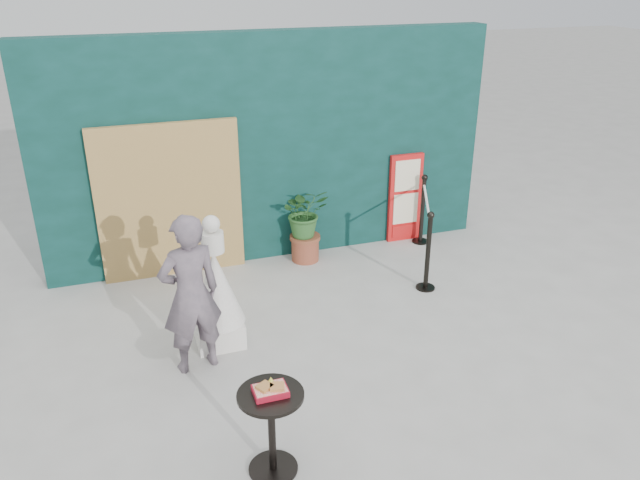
{
  "coord_description": "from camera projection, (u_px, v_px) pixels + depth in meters",
  "views": [
    {
      "loc": [
        -2.0,
        -4.63,
        3.74
      ],
      "look_at": [
        0.0,
        1.2,
        1.0
      ],
      "focal_mm": 35.0,
      "sensor_mm": 36.0,
      "label": 1
    }
  ],
  "objects": [
    {
      "name": "woman",
      "position": [
        190.0,
        294.0,
        6.0
      ],
      "size": [
        0.67,
        0.51,
        1.65
      ],
      "primitive_type": "imported",
      "rotation": [
        0.0,
        0.0,
        3.34
      ],
      "color": "slate",
      "rests_on": "ground"
    },
    {
      "name": "cafe_table",
      "position": [
        271.0,
        420.0,
        4.84
      ],
      "size": [
        0.52,
        0.52,
        0.75
      ],
      "color": "black",
      "rests_on": "ground"
    },
    {
      "name": "planter",
      "position": [
        305.0,
        219.0,
        8.35
      ],
      "size": [
        0.62,
        0.53,
        1.05
      ],
      "color": "brown",
      "rests_on": "ground"
    },
    {
      "name": "back_wall",
      "position": [
        272.0,
        149.0,
        8.23
      ],
      "size": [
        6.0,
        0.3,
        3.0
      ],
      "primitive_type": "cube",
      "color": "#092C26",
      "rests_on": "ground"
    },
    {
      "name": "food_basket",
      "position": [
        270.0,
        389.0,
        4.72
      ],
      "size": [
        0.26,
        0.19,
        0.11
      ],
      "color": "#A81125",
      "rests_on": "cafe_table"
    },
    {
      "name": "stanchion_barrier",
      "position": [
        425.0,
        230.0,
        8.3
      ],
      "size": [
        0.84,
        1.54,
        1.03
      ],
      "color": "black",
      "rests_on": "ground"
    },
    {
      "name": "statue",
      "position": [
        216.0,
        293.0,
        6.49
      ],
      "size": [
        0.57,
        0.57,
        1.47
      ],
      "color": "white",
      "rests_on": "ground"
    },
    {
      "name": "menu_board",
      "position": [
        405.0,
        198.0,
        8.97
      ],
      "size": [
        0.5,
        0.07,
        1.3
      ],
      "color": "red",
      "rests_on": "ground"
    },
    {
      "name": "bamboo_fence",
      "position": [
        170.0,
        202.0,
        7.84
      ],
      "size": [
        1.8,
        0.08,
        2.0
      ],
      "primitive_type": "cube",
      "color": "tan",
      "rests_on": "ground"
    },
    {
      "name": "ground",
      "position": [
        360.0,
        380.0,
        6.12
      ],
      "size": [
        60.0,
        60.0,
        0.0
      ],
      "primitive_type": "plane",
      "color": "#ADAAA5",
      "rests_on": "ground"
    }
  ]
}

